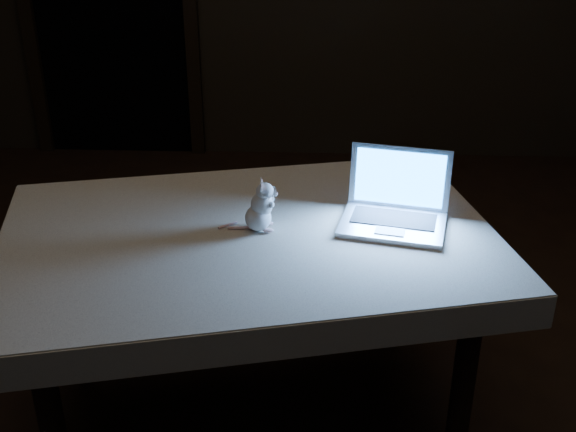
# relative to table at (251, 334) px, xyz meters

# --- Properties ---
(floor) EXTENTS (5.00, 5.00, 0.00)m
(floor) POSITION_rel_table_xyz_m (0.05, -0.04, -0.35)
(floor) COLOR black
(floor) RESTS_ON ground
(table) EXTENTS (1.48, 1.13, 0.71)m
(table) POSITION_rel_table_xyz_m (0.00, 0.00, 0.00)
(table) COLOR black
(table) RESTS_ON floor
(tablecloth) EXTENTS (1.43, 0.97, 0.10)m
(tablecloth) POSITION_rel_table_xyz_m (0.06, 0.01, 0.31)
(tablecloth) COLOR beige
(tablecloth) RESTS_ON table
(laptop) EXTENTS (0.35, 0.32, 0.21)m
(laptop) POSITION_rel_table_xyz_m (0.42, 0.05, 0.47)
(laptop) COLOR silver
(laptop) RESTS_ON tablecloth
(plush_mouse) EXTENTS (0.14, 0.14, 0.16)m
(plush_mouse) POSITION_rel_table_xyz_m (0.03, 0.02, 0.44)
(plush_mouse) COLOR silver
(plush_mouse) RESTS_ON tablecloth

